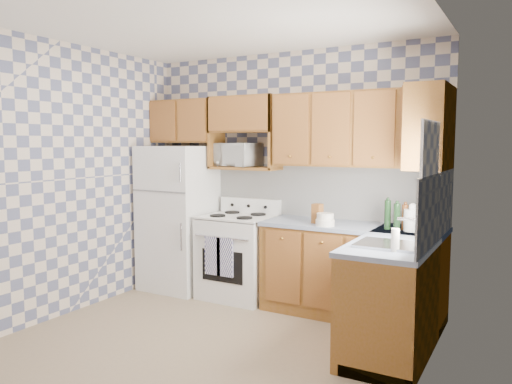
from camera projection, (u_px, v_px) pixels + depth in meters
The scene contains 29 objects.
floor at pixel (208, 345), 4.25m from camera, with size 3.40×3.40×0.00m, color #836E56.
back_wall at pixel (290, 176), 5.50m from camera, with size 3.40×0.02×2.70m, color slate.
right_wall at pixel (419, 199), 3.29m from camera, with size 0.02×3.20×2.70m, color slate.
backsplash_back at pixel (323, 191), 5.31m from camera, with size 2.60×0.01×0.56m, color white.
backsplash_right at pixel (437, 207), 4.00m from camera, with size 0.01×1.60×0.56m, color white.
refrigerator at pixel (179, 218), 5.87m from camera, with size 0.75×0.70×1.68m, color white.
stove_body at pixel (238, 257), 5.54m from camera, with size 0.76×0.65×0.90m, color white.
cooktop at pixel (238, 217), 5.49m from camera, with size 0.76×0.65×0.03m, color silver.
backguard at pixel (250, 206), 5.72m from camera, with size 0.76×0.08×0.17m, color white.
dish_towel_left at pixel (213, 256), 5.28m from camera, with size 0.19×0.03×0.41m, color navy.
dish_towel_right at pixel (225, 257), 5.21m from camera, with size 0.19×0.03×0.41m, color navy.
base_cabinets_back at pixel (351, 272), 4.93m from camera, with size 1.75×0.60×0.88m, color brown.
base_cabinets_right at pixel (398, 294), 4.22m from camera, with size 0.60×1.60×0.88m, color brown.
countertop_back at pixel (352, 227), 4.88m from camera, with size 1.77×0.63×0.04m, color slate.
countertop_right at pixel (399, 241), 4.17m from camera, with size 0.63×1.60×0.04m, color slate.
upper_cabinets_back at pixel (358, 129), 4.91m from camera, with size 1.75×0.33×0.74m, color brown.
upper_cabinets_fridge at pixel (186, 122), 5.93m from camera, with size 0.82×0.33×0.50m, color brown.
upper_cabinets_right at pixel (430, 128), 4.40m from camera, with size 0.33×0.70×0.74m, color brown.
microwave_shelf at pixel (245, 168), 5.58m from camera, with size 0.80×0.33×0.03m, color brown.
microwave at pixel (238, 155), 5.63m from camera, with size 0.48×0.33×0.27m, color white.
sink at pixel (389, 245), 3.87m from camera, with size 0.48×0.40×0.03m, color #B7B7BC.
window at pixel (429, 179), 3.68m from camera, with size 0.02×0.66×0.86m, color silver.
bottle_0 at pixel (388, 215), 4.61m from camera, with size 0.06×0.06×0.27m, color black.
bottle_1 at pixel (397, 217), 4.51m from camera, with size 0.06×0.06×0.25m, color black.
bottle_2 at pixel (405, 217), 4.57m from camera, with size 0.06×0.06×0.23m, color #5A3016.
knife_block at pixel (317, 214), 4.95m from camera, with size 0.09×0.09×0.20m, color brown.
electric_kettle at pixel (412, 220), 4.51m from camera, with size 0.16×0.16×0.20m, color white.
food_containers at pixel (325, 219), 4.80m from camera, with size 0.18×0.18×0.12m, color beige, non-canonical shape.
soap_bottle at pixel (395, 240), 3.66m from camera, with size 0.06×0.06×0.17m, color beige.
Camera 1 is at (2.36, -3.38, 1.72)m, focal length 35.00 mm.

